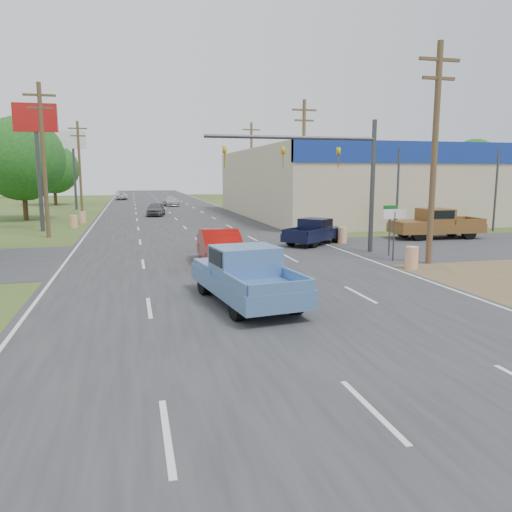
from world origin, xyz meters
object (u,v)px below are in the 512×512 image
object	(u,v)px
navy_pickup	(315,231)
distant_car_silver	(171,201)
blue_pickup	(245,274)
distant_car_grey	(156,209)
brown_pickup	(434,223)
red_convertible	(221,248)
motorcycle	(267,290)
rider	(267,278)
distant_car_white	(122,196)

from	to	relation	value
navy_pickup	distant_car_silver	size ratio (longest dim) A/B	1.10
blue_pickup	distant_car_silver	distance (m)	52.35
distant_car_silver	distant_car_grey	bearing A→B (deg)	-105.26
navy_pickup	brown_pickup	distance (m)	8.57
blue_pickup	brown_pickup	world-z (taller)	brown_pickup
red_convertible	motorcycle	distance (m)	7.58
red_convertible	blue_pickup	size ratio (longest dim) A/B	0.84
red_convertible	motorcycle	xyz separation A→B (m)	(0.17, -7.57, -0.29)
red_convertible	rider	xyz separation A→B (m)	(0.18, -7.50, 0.07)
navy_pickup	distant_car_grey	world-z (taller)	navy_pickup
red_convertible	distant_car_white	size ratio (longest dim) A/B	1.18
blue_pickup	brown_pickup	size ratio (longest dim) A/B	0.98
red_convertible	distant_car_grey	xyz separation A→B (m)	(-1.55, 29.26, -0.12)
distant_car_grey	blue_pickup	bearing A→B (deg)	-79.73
brown_pickup	distant_car_grey	xyz separation A→B (m)	(-16.86, 22.98, -0.30)
red_convertible	rider	size ratio (longest dim) A/B	2.79
navy_pickup	blue_pickup	bearing A→B (deg)	-69.93
motorcycle	brown_pickup	xyz separation A→B (m)	(15.13, 13.85, 0.47)
blue_pickup	navy_pickup	size ratio (longest dim) A/B	1.24
motorcycle	rider	size ratio (longest dim) A/B	1.32
motorcycle	distant_car_grey	distance (m)	36.87
motorcycle	navy_pickup	xyz separation A→B (m)	(6.59, 13.21, 0.26)
brown_pickup	motorcycle	bearing A→B (deg)	134.53
rider	distant_car_silver	distance (m)	52.84
brown_pickup	distant_car_white	distance (m)	61.91
distant_car_grey	distant_car_white	distance (m)	35.54
motorcycle	distant_car_white	bearing A→B (deg)	104.24
red_convertible	distant_car_silver	world-z (taller)	red_convertible
distant_car_white	brown_pickup	bearing A→B (deg)	108.99
red_convertible	navy_pickup	xyz separation A→B (m)	(6.76, 5.64, -0.03)
motorcycle	rider	distance (m)	0.37
distant_car_silver	distant_car_white	xyz separation A→B (m)	(-6.76, 19.25, -0.04)
blue_pickup	rider	bearing A→B (deg)	-47.73
motorcycle	distant_car_grey	world-z (taller)	distant_car_grey
distant_car_silver	rider	bearing A→B (deg)	-96.59
navy_pickup	distant_car_silver	distance (m)	40.07
red_convertible	blue_pickup	xyz separation A→B (m)	(-0.43, -6.99, 0.13)
navy_pickup	distant_car_white	size ratio (longest dim) A/B	1.13
motorcycle	distant_car_silver	bearing A→B (deg)	98.58
red_convertible	brown_pickup	world-z (taller)	brown_pickup
red_convertible	brown_pickup	xyz separation A→B (m)	(15.30, 6.28, 0.18)
distant_car_grey	distant_car_silver	size ratio (longest dim) A/B	0.94
distant_car_silver	distant_car_white	size ratio (longest dim) A/B	1.03
motorcycle	navy_pickup	bearing A→B (deg)	73.20
blue_pickup	distant_car_white	bearing A→B (deg)	86.19
distant_car_grey	red_convertible	bearing A→B (deg)	-78.47
rider	brown_pickup	size ratio (longest dim) A/B	0.29
blue_pickup	distant_car_silver	xyz separation A→B (m)	(1.64, 52.32, -0.32)
navy_pickup	distant_car_white	bearing A→B (deg)	151.49
red_convertible	distant_car_white	distance (m)	64.81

